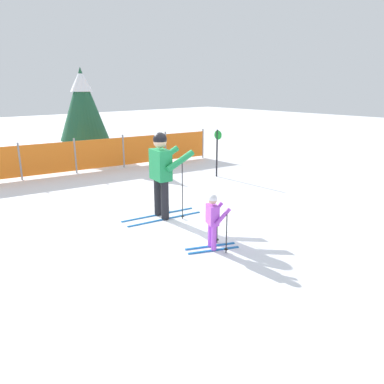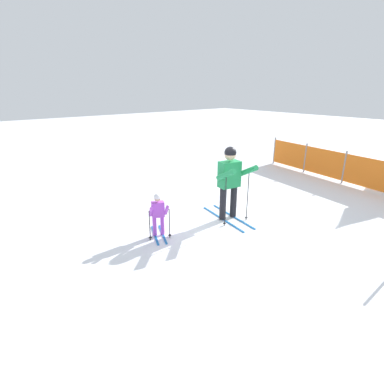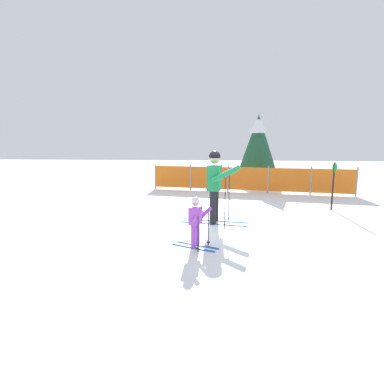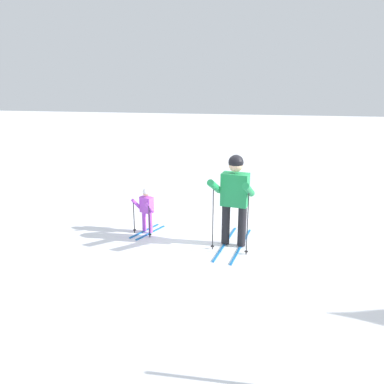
# 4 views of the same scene
# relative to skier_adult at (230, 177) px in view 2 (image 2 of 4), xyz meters

# --- Properties ---
(ground_plane) EXTENTS (60.00, 60.00, 0.00)m
(ground_plane) POSITION_rel_skier_adult_xyz_m (-0.17, -0.05, -1.12)
(ground_plane) COLOR white
(skier_adult) EXTENTS (1.79, 0.87, 1.86)m
(skier_adult) POSITION_rel_skier_adult_xyz_m (0.00, 0.00, 0.00)
(skier_adult) COLOR #1966B2
(skier_adult) RESTS_ON ground_plane
(skier_child) EXTENTS (0.95, 0.60, 1.01)m
(skier_child) POSITION_rel_skier_adult_xyz_m (-0.33, -1.90, -0.54)
(skier_child) COLOR #1966B2
(skier_child) RESTS_ON ground_plane
(safety_fence) EXTENTS (8.26, 1.35, 1.14)m
(safety_fence) POSITION_rel_skier_adult_xyz_m (1.23, 5.11, -0.54)
(safety_fence) COLOR gray
(safety_fence) RESTS_ON ground_plane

